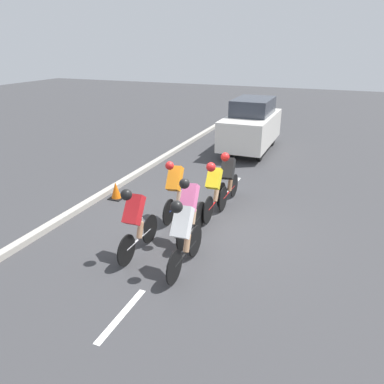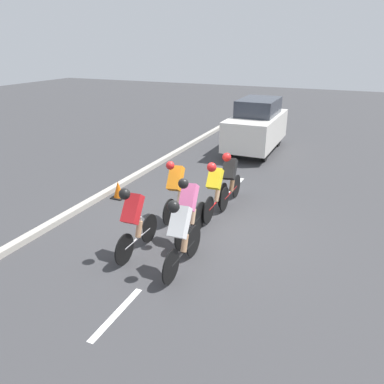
{
  "view_description": "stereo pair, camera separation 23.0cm",
  "coord_description": "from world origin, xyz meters",
  "views": [
    {
      "loc": [
        -2.9,
        7.67,
        4.12
      ],
      "look_at": [
        0.07,
        0.38,
        0.95
      ],
      "focal_mm": 35.0,
      "sensor_mm": 36.0,
      "label": 1
    },
    {
      "loc": [
        -3.11,
        7.58,
        4.12
      ],
      "look_at": [
        0.07,
        0.38,
        0.95
      ],
      "focal_mm": 35.0,
      "sensor_mm": 36.0,
      "label": 2
    }
  ],
  "objects": [
    {
      "name": "cyclist_white",
      "position": [
        -0.42,
        2.01,
        0.82
      ],
      "size": [
        0.35,
        1.69,
        1.55
      ],
      "color": "black",
      "rests_on": "ground"
    },
    {
      "name": "cyclist_yellow",
      "position": [
        -0.16,
        -0.53,
        0.78
      ],
      "size": [
        0.34,
        1.71,
        1.48
      ],
      "color": "black",
      "rests_on": "ground"
    },
    {
      "name": "lane_stripe_mid",
      "position": [
        0.0,
        0.38,
        0.0
      ],
      "size": [
        0.12,
        1.4,
        0.01
      ],
      "primitive_type": "cube",
      "color": "white",
      "rests_on": "ground"
    },
    {
      "name": "cyclist_red",
      "position": [
        0.7,
        1.85,
        0.82
      ],
      "size": [
        0.34,
        1.62,
        1.55
      ],
      "color": "black",
      "rests_on": "ground"
    },
    {
      "name": "cyclist_pink",
      "position": [
        -0.09,
        0.88,
        0.8
      ],
      "size": [
        0.36,
        1.65,
        1.54
      ],
      "color": "black",
      "rests_on": "ground"
    },
    {
      "name": "ground_plane",
      "position": [
        0.0,
        0.0,
        0.0
      ],
      "size": [
        60.0,
        60.0,
        0.0
      ],
      "primitive_type": "plane",
      "color": "#38383A"
    },
    {
      "name": "traffic_cone",
      "position": [
        2.75,
        -0.55,
        0.24
      ],
      "size": [
        0.36,
        0.36,
        0.49
      ],
      "color": "black",
      "rests_on": "ground"
    },
    {
      "name": "cyclist_black",
      "position": [
        -0.26,
        -1.36,
        0.8
      ],
      "size": [
        0.36,
        1.69,
        1.51
      ],
      "color": "black",
      "rests_on": "ground"
    },
    {
      "name": "support_car",
      "position": [
        0.49,
        -6.91,
        1.03
      ],
      "size": [
        1.7,
        3.88,
        2.06
      ],
      "color": "black",
      "rests_on": "ground"
    },
    {
      "name": "curb",
      "position": [
        3.2,
        0.38,
        0.07
      ],
      "size": [
        0.2,
        26.49,
        0.14
      ],
      "primitive_type": "cube",
      "color": "#A8A399",
      "rests_on": "ground"
    },
    {
      "name": "lane_stripe_far",
      "position": [
        0.0,
        -2.82,
        0.0
      ],
      "size": [
        0.12,
        1.4,
        0.01
      ],
      "primitive_type": "cube",
      "color": "white",
      "rests_on": "ground"
    },
    {
      "name": "cyclist_orange",
      "position": [
        0.7,
        -0.1,
        0.8
      ],
      "size": [
        0.37,
        1.69,
        1.53
      ],
      "color": "black",
      "rests_on": "ground"
    },
    {
      "name": "lane_stripe_near",
      "position": [
        0.0,
        3.58,
        0.0
      ],
      "size": [
        0.12,
        1.4,
        0.01
      ],
      "primitive_type": "cube",
      "color": "white",
      "rests_on": "ground"
    }
  ]
}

